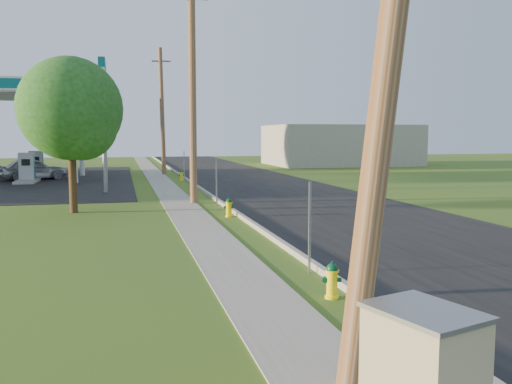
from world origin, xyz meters
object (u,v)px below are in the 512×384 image
Objects in this scene: price_pylon at (103,87)px; car_silver at (33,169)px; tree_verge at (73,113)px; fuel_pump_se at (36,168)px; hydrant_far at (182,175)px; tree_lot at (73,114)px; fuel_pump_ne at (27,171)px; hydrant_near at (332,280)px; utility_pole_mid at (192,90)px; hydrant_mid at (229,208)px; utility_pole_far at (162,111)px.

car_silver is (-4.96, 9.58, -4.70)m from price_pylon.
fuel_pump_se is at bearing 102.26° from tree_verge.
price_pylon is at bearing -66.50° from fuel_pump_se.
car_silver is (-9.61, 3.13, 0.37)m from hydrant_far.
tree_lot reaches higher than car_silver.
fuel_pump_se is 4.29× the size of hydrant_far.
hydrant_near is at bearing -70.93° from fuel_pump_ne.
tree_lot is (2.00, 7.00, 4.01)m from fuel_pump_se.
tree_lot is 39.58m from hydrant_near.
hydrant_far is (9.65, -1.05, -0.36)m from fuel_pump_ne.
utility_pole_mid is 3.06× the size of fuel_pump_ne.
car_silver is at bearing -102.41° from tree_lot.
fuel_pump_ne is (-8.90, 13.00, -4.23)m from utility_pole_mid.
hydrant_near is (5.45, -12.76, -3.51)m from tree_verge.
hydrant_mid is 0.16× the size of car_silver.
hydrant_mid is (0.73, -22.34, -4.46)m from utility_pole_far.
hydrant_mid is (0.73, -4.34, -4.61)m from utility_pole_mid.
tree_lot is at bearing 74.04° from fuel_pump_se.
hydrant_mid is (0.08, 10.27, 0.01)m from hydrant_near.
utility_pole_mid is 3.06× the size of fuel_pump_se.
price_pylon reaches higher than hydrant_far.
price_pylon reaches higher than fuel_pump_ne.
hydrant_far is (5.56, 13.80, -3.48)m from tree_verge.
price_pylon is (5.00, -7.50, 4.71)m from fuel_pump_ne.
tree_lot is at bearing 101.05° from hydrant_near.
tree_lot is 14.93m from hydrant_far.
utility_pole_far is 9.14m from tree_lot.
price_pylon is (-3.90, 5.50, 0.48)m from utility_pole_mid.
utility_pole_mid is at bearing -55.60° from fuel_pump_ne.
utility_pole_mid is at bearing -173.62° from car_silver.
utility_pole_far is at bearing -95.83° from car_silver.
fuel_pump_se is at bearing 114.28° from hydrant_mid.
fuel_pump_se is 8.31m from tree_lot.
fuel_pump_se is 4.65× the size of hydrant_near.
fuel_pump_ne is 0.74× the size of car_silver.
fuel_pump_ne is 4.51× the size of hydrant_mid.
hydrant_far is at bearing 68.07° from tree_verge.
fuel_pump_ne is at bearing -100.31° from tree_lot.
utility_pole_mid is at bearing -54.66° from price_pylon.
tree_verge is at bearing -111.93° from hydrant_far.
price_pylon is 21.24m from hydrant_near.
fuel_pump_se is 0.44× the size of tree_lot.
hydrant_mid is at bearing 89.54° from hydrant_near.
car_silver is at bearing 107.75° from hydrant_near.
price_pylon is at bearing 115.18° from hydrant_mid.
hydrant_mid is at bearing -90.09° from hydrant_far.
utility_pole_mid is 12.82m from hydrant_far.
utility_pole_mid is at bearing 92.52° from hydrant_near.
utility_pole_mid is 14.23× the size of hydrant_near.
hydrant_far is at bearing -132.10° from car_silver.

